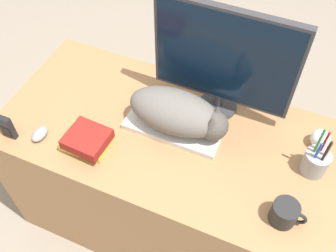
# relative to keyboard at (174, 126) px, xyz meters

# --- Properties ---
(desk) EXTENTS (1.38, 0.68, 0.75)m
(desk) POSITION_rel_keyboard_xyz_m (-0.02, -0.03, -0.39)
(desk) COLOR #9E7047
(desk) RESTS_ON ground_plane
(keyboard) EXTENTS (0.39, 0.17, 0.02)m
(keyboard) POSITION_rel_keyboard_xyz_m (0.00, 0.00, 0.00)
(keyboard) COLOR silver
(keyboard) RESTS_ON desk
(cat) EXTENTS (0.40, 0.19, 0.16)m
(cat) POSITION_rel_keyboard_xyz_m (0.02, 0.00, 0.09)
(cat) COLOR #66605B
(cat) RESTS_ON keyboard
(monitor) EXTENTS (0.55, 0.16, 0.49)m
(monitor) POSITION_rel_keyboard_xyz_m (0.12, 0.18, 0.25)
(monitor) COLOR #333338
(monitor) RESTS_ON desk
(computer_mouse) EXTENTS (0.05, 0.08, 0.03)m
(computer_mouse) POSITION_rel_keyboard_xyz_m (-0.47, -0.25, 0.00)
(computer_mouse) COLOR gray
(computer_mouse) RESTS_ON desk
(coffee_mug) EXTENTS (0.12, 0.09, 0.09)m
(coffee_mug) POSITION_rel_keyboard_xyz_m (0.49, -0.22, 0.03)
(coffee_mug) COLOR black
(coffee_mug) RESTS_ON desk
(pen_cup) EXTENTS (0.09, 0.09, 0.23)m
(pen_cup) POSITION_rel_keyboard_xyz_m (0.55, 0.02, 0.04)
(pen_cup) COLOR #939399
(pen_cup) RESTS_ON desk
(baseball) EXTENTS (0.08, 0.08, 0.08)m
(baseball) POSITION_rel_keyboard_xyz_m (0.55, 0.15, 0.03)
(baseball) COLOR silver
(baseball) RESTS_ON desk
(phone) EXTENTS (0.06, 0.02, 0.11)m
(phone) POSITION_rel_keyboard_xyz_m (-0.58, -0.29, 0.04)
(phone) COLOR black
(phone) RESTS_ON desk
(book_stack) EXTENTS (0.19, 0.16, 0.08)m
(book_stack) POSITION_rel_keyboard_xyz_m (-0.27, -0.21, 0.03)
(book_stack) COLOR #CCC14C
(book_stack) RESTS_ON desk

